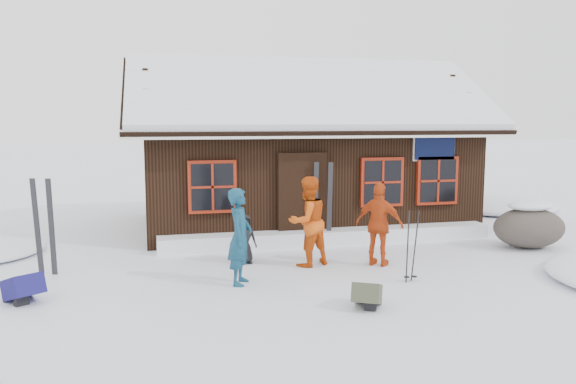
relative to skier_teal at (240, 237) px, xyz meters
name	(u,v)px	position (x,y,z in m)	size (l,w,h in m)	color
ground	(289,275)	(0.93, 0.34, -0.82)	(120.00, 120.00, 0.00)	white
mountain_hut	(300,165)	(2.43, 5.32, 0.75)	(8.90, 6.09, 4.42)	black
snow_drift	(330,236)	(2.43, 2.59, -0.65)	(7.60, 0.60, 0.35)	white
snow_mounds	(342,247)	(2.58, 2.21, -0.82)	(20.60, 13.20, 0.48)	white
skier_teal	(240,237)	(0.00, 0.00, 0.00)	(0.60, 0.39, 1.64)	navy
skier_orange_left	(308,221)	(1.44, 0.91, 0.04)	(0.84, 0.65, 1.72)	#CD4C0E
skier_orange_right	(379,225)	(2.76, 0.59, -0.02)	(0.93, 0.39, 1.60)	#BE3F13
skier_crouched	(244,239)	(0.29, 1.35, -0.34)	(0.47, 0.31, 0.97)	black
boulder	(529,226)	(6.55, 1.26, -0.35)	(1.59, 1.19, 0.93)	#504840
ski_pair_mid	(44,228)	(-3.33, 1.46, 0.02)	(0.42, 0.23, 1.79)	black
ski_pair_right	(323,205)	(2.23, 2.54, 0.08)	(0.44, 0.17, 1.90)	black
ski_poles	(411,247)	(2.89, -0.53, -0.22)	(0.23, 0.11, 1.28)	black
backpack_blue	(24,292)	(-3.38, -0.18, -0.66)	(0.45, 0.59, 0.32)	#171355
backpack_olive	(367,298)	(1.65, -1.65, -0.68)	(0.40, 0.53, 0.29)	#3E422F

